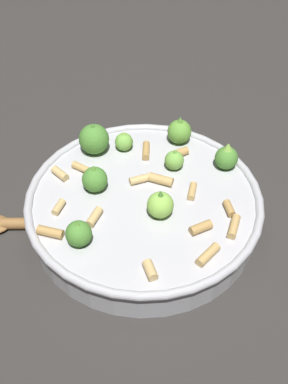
# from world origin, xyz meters

# --- Properties ---
(ground_plane) EXTENTS (2.40, 2.40, 0.00)m
(ground_plane) POSITION_xyz_m (0.00, 0.00, 0.00)
(ground_plane) COLOR #2D2B28
(cooking_pan) EXTENTS (0.31, 0.31, 0.09)m
(cooking_pan) POSITION_xyz_m (-0.00, 0.00, 0.03)
(cooking_pan) COLOR #B7B7BC
(cooking_pan) RESTS_ON ground
(wooden_spoon) EXTENTS (0.24, 0.04, 0.02)m
(wooden_spoon) POSITION_xyz_m (-0.13, -0.02, 0.01)
(wooden_spoon) COLOR olive
(wooden_spoon) RESTS_ON ground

